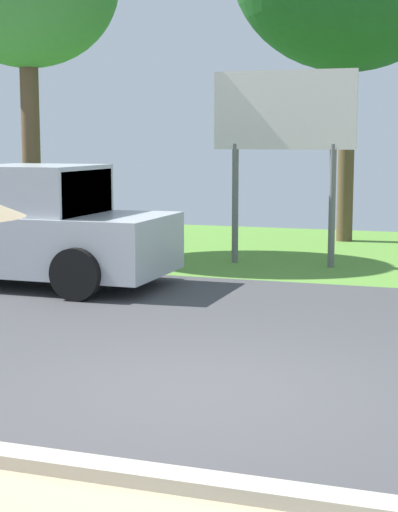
# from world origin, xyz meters

# --- Properties ---
(ground_plane) EXTENTS (40.00, 22.00, 0.20)m
(ground_plane) POSITION_xyz_m (0.00, 2.95, -0.05)
(ground_plane) COLOR #424244
(pickup_truck) EXTENTS (5.20, 2.28, 1.88)m
(pickup_truck) POSITION_xyz_m (-4.72, 4.54, 0.87)
(pickup_truck) COLOR #ADB2BA
(pickup_truck) RESTS_ON ground_plane
(roadside_billboard) EXTENTS (2.60, 0.12, 3.50)m
(roadside_billboard) POSITION_xyz_m (-1.05, 7.78, 2.55)
(roadside_billboard) COLOR slate
(roadside_billboard) RESTS_ON ground_plane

